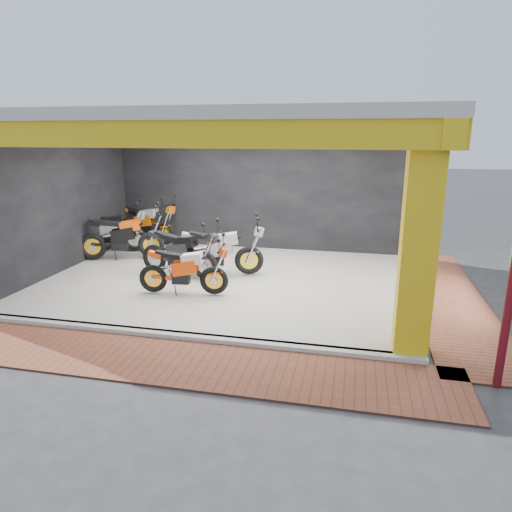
{
  "coord_description": "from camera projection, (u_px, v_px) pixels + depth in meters",
  "views": [
    {
      "loc": [
        2.84,
        -7.55,
        3.32
      ],
      "look_at": [
        0.9,
        1.18,
        0.9
      ],
      "focal_mm": 32.0,
      "sensor_mm": 36.0,
      "label": 1
    }
  ],
  "objects": [
    {
      "name": "left_wall",
      "position": [
        59.0,
        201.0,
        10.86
      ],
      "size": [
        0.2,
        6.2,
        3.5
      ],
      "primitive_type": "cube",
      "color": "black",
      "rests_on": "ground"
    },
    {
      "name": "moto_row_c",
      "position": [
        151.0,
        232.0,
        11.91
      ],
      "size": [
        2.46,
        1.56,
        1.41
      ],
      "primitive_type": null,
      "rotation": [
        0.0,
        0.0,
        0.33
      ],
      "color": "black",
      "rests_on": "showroom_floor"
    },
    {
      "name": "moto_row_b",
      "position": [
        205.0,
        252.0,
        10.11
      ],
      "size": [
        2.31,
        1.3,
        1.33
      ],
      "primitive_type": null,
      "rotation": [
        0.0,
        0.0,
        -0.24
      ],
      "color": "black",
      "rests_on": "showroom_floor"
    },
    {
      "name": "moto_row_e",
      "position": [
        164.0,
        221.0,
        13.41
      ],
      "size": [
        2.44,
        1.33,
        1.41
      ],
      "primitive_type": null,
      "rotation": [
        0.0,
        0.0,
        -0.21
      ],
      "color": "#E15F09",
      "rests_on": "showroom_floor"
    },
    {
      "name": "back_wall",
      "position": [
        255.0,
        190.0,
        12.92
      ],
      "size": [
        8.2,
        0.2,
        3.5
      ],
      "primitive_type": "cube",
      "color": "black",
      "rests_on": "ground"
    },
    {
      "name": "floor_kerb",
      "position": [
        175.0,
        336.0,
        7.6
      ],
      "size": [
        8.0,
        0.2,
        0.1
      ],
      "primitive_type": "cube",
      "color": "white",
      "rests_on": "ground"
    },
    {
      "name": "moto_row_d",
      "position": [
        134.0,
        227.0,
        12.63
      ],
      "size": [
        2.39,
        1.36,
        1.38
      ],
      "primitive_type": null,
      "rotation": [
        0.0,
        0.0,
        0.25
      ],
      "color": "#9A9CA1",
      "rests_on": "showroom_floor"
    },
    {
      "name": "showroom_floor",
      "position": [
        226.0,
        280.0,
        10.45
      ],
      "size": [
        8.0,
        6.0,
        0.1
      ],
      "primitive_type": "cube",
      "color": "white",
      "rests_on": "ground"
    },
    {
      "name": "paver_right",
      "position": [
        448.0,
        298.0,
        9.45
      ],
      "size": [
        1.4,
        7.0,
        0.03
      ],
      "primitive_type": "cube",
      "color": "brown",
      "rests_on": "ground"
    },
    {
      "name": "moto_hero",
      "position": [
        214.0,
        267.0,
        9.2
      ],
      "size": [
        2.04,
        0.96,
        1.2
      ],
      "primitive_type": null,
      "rotation": [
        0.0,
        0.0,
        0.12
      ],
      "color": "#FC480A",
      "rests_on": "showroom_floor"
    },
    {
      "name": "header_beam_right",
      "position": [
        423.0,
        134.0,
        8.76
      ],
      "size": [
        0.3,
        6.4,
        0.4
      ],
      "primitive_type": "cube",
      "color": "gold",
      "rests_on": "corner_column"
    },
    {
      "name": "moto_row_a",
      "position": [
        249.0,
        247.0,
        10.49
      ],
      "size": [
        2.39,
        1.39,
        1.37
      ],
      "primitive_type": null,
      "rotation": [
        0.0,
        0.0,
        0.26
      ],
      "color": "#9C9EA3",
      "rests_on": "showroom_floor"
    },
    {
      "name": "header_beam_front",
      "position": [
        165.0,
        134.0,
        6.77
      ],
      "size": [
        8.4,
        0.3,
        0.4
      ],
      "primitive_type": "cube",
      "color": "gold",
      "rests_on": "corner_column"
    },
    {
      "name": "ground",
      "position": [
        196.0,
        315.0,
        8.57
      ],
      "size": [
        80.0,
        80.0,
        0.0
      ],
      "primitive_type": "plane",
      "color": "#2D2D30",
      "rests_on": "ground"
    },
    {
      "name": "corner_column",
      "position": [
        418.0,
        244.0,
        6.62
      ],
      "size": [
        0.5,
        0.5,
        3.5
      ],
      "primitive_type": "cube",
      "color": "gold",
      "rests_on": "ground"
    },
    {
      "name": "showroom_ceiling",
      "position": [
        223.0,
        119.0,
        9.52
      ],
      "size": [
        8.4,
        6.4,
        0.2
      ],
      "primitive_type": "cube",
      "color": "beige",
      "rests_on": "corner_column"
    },
    {
      "name": "paver_front",
      "position": [
        155.0,
        359.0,
        6.87
      ],
      "size": [
        9.0,
        1.4,
        0.03
      ],
      "primitive_type": "cube",
      "color": "brown",
      "rests_on": "ground"
    }
  ]
}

